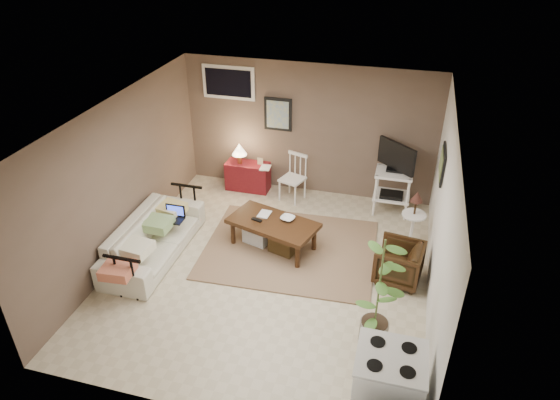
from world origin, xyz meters
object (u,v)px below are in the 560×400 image
(potted_plant, at_px, (379,290))
(armchair, at_px, (399,261))
(spindle_chair, at_px, (293,179))
(stove, at_px, (387,387))
(tv_stand, at_px, (394,177))
(side_table, at_px, (414,213))
(coffee_table, at_px, (273,232))
(red_console, at_px, (247,174))
(sofa, at_px, (153,232))

(potted_plant, bearing_deg, armchair, 80.96)
(armchair, height_order, potted_plant, potted_plant)
(spindle_chair, relative_size, stove, 0.96)
(tv_stand, relative_size, side_table, 1.33)
(coffee_table, bearing_deg, potted_plant, -42.37)
(tv_stand, bearing_deg, side_table, -68.13)
(coffee_table, xyz_separation_m, potted_plant, (1.72, -1.57, 0.54))
(red_console, bearing_deg, armchair, -34.08)
(sofa, height_order, side_table, side_table)
(stove, bearing_deg, armchair, 90.31)
(stove, bearing_deg, side_table, 87.66)
(tv_stand, bearing_deg, potted_plant, -89.34)
(red_console, distance_m, tv_stand, 2.69)
(sofa, height_order, tv_stand, tv_stand)
(coffee_table, height_order, red_console, red_console)
(side_table, bearing_deg, spindle_chair, 156.03)
(potted_plant, bearing_deg, coffee_table, 137.63)
(coffee_table, bearing_deg, tv_stand, 42.66)
(potted_plant, bearing_deg, tv_stand, 90.66)
(tv_stand, distance_m, potted_plant, 3.13)
(sofa, distance_m, tv_stand, 4.04)
(red_console, height_order, spindle_chair, red_console)
(side_table, xyz_separation_m, stove, (-0.13, -3.19, -0.16))
(coffee_table, bearing_deg, side_table, 16.07)
(spindle_chair, xyz_separation_m, stove, (2.00, -4.14, 0.04))
(red_console, xyz_separation_m, spindle_chair, (0.91, -0.13, 0.08))
(spindle_chair, relative_size, tv_stand, 0.66)
(spindle_chair, distance_m, potted_plant, 3.62)
(sofa, distance_m, stove, 4.12)
(red_console, bearing_deg, coffee_table, -59.96)
(coffee_table, bearing_deg, red_console, 120.04)
(tv_stand, relative_size, armchair, 2.04)
(spindle_chair, bearing_deg, tv_stand, 0.32)
(potted_plant, relative_size, stove, 1.73)
(sofa, xyz_separation_m, tv_stand, (3.38, 2.20, 0.28))
(side_table, height_order, stove, side_table)
(tv_stand, bearing_deg, armchair, -82.52)
(red_console, bearing_deg, sofa, -107.19)
(armchair, bearing_deg, spindle_chair, -124.22)
(sofa, bearing_deg, stove, -118.28)
(armchair, bearing_deg, sofa, -75.95)
(armchair, bearing_deg, coffee_table, -89.98)
(coffee_table, xyz_separation_m, side_table, (2.07, 0.60, 0.32))
(stove, bearing_deg, red_console, 124.27)
(tv_stand, distance_m, side_table, 1.04)
(tv_stand, distance_m, stove, 4.17)
(spindle_chair, distance_m, armchair, 2.70)
(armchair, relative_size, potted_plant, 0.41)
(sofa, bearing_deg, side_table, -71.75)
(tv_stand, bearing_deg, spindle_chair, -179.68)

